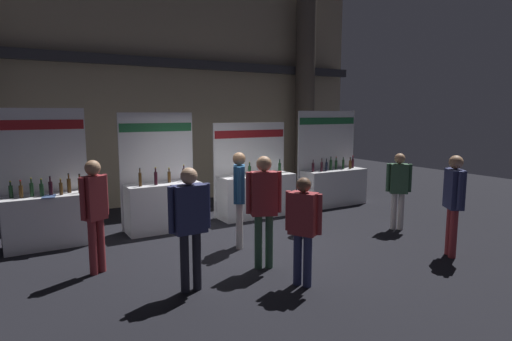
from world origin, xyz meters
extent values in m
plane|color=black|center=(0.00, 0.00, 0.00)|extent=(24.97, 24.97, 0.00)
cube|color=gray|center=(0.00, 4.42, 3.44)|extent=(12.48, 0.25, 6.89)
cube|color=#2D2D33|center=(0.00, 4.11, 3.79)|extent=(12.48, 0.20, 0.24)
cylinder|color=#51473D|center=(4.36, 3.79, 3.14)|extent=(0.60, 0.60, 6.27)
cube|color=white|center=(-3.14, 1.66, 0.49)|extent=(1.48, 0.60, 0.98)
cube|color=white|center=(-3.14, 2.00, 1.29)|extent=(1.55, 0.04, 2.57)
cube|color=maroon|center=(-3.14, 1.97, 2.26)|extent=(1.51, 0.01, 0.18)
cylinder|color=#19381E|center=(-3.70, 1.72, 1.09)|extent=(0.07, 0.07, 0.22)
cylinder|color=#19381E|center=(-3.70, 1.72, 1.23)|extent=(0.03, 0.03, 0.07)
cylinder|color=gold|center=(-3.70, 1.72, 1.27)|extent=(0.03, 0.03, 0.02)
cylinder|color=#472D14|center=(-3.54, 1.61, 1.09)|extent=(0.07, 0.07, 0.23)
cylinder|color=#472D14|center=(-3.54, 1.61, 1.24)|extent=(0.03, 0.03, 0.08)
cylinder|color=red|center=(-3.54, 1.61, 1.29)|extent=(0.03, 0.03, 0.02)
cylinder|color=#19381E|center=(-3.37, 1.64, 1.10)|extent=(0.07, 0.07, 0.25)
cylinder|color=#19381E|center=(-3.37, 1.64, 1.27)|extent=(0.03, 0.03, 0.08)
cylinder|color=gold|center=(-3.37, 1.64, 1.31)|extent=(0.03, 0.03, 0.02)
cylinder|color=#19381E|center=(-3.21, 1.59, 1.09)|extent=(0.07, 0.07, 0.23)
cylinder|color=#19381E|center=(-3.21, 1.59, 1.25)|extent=(0.03, 0.03, 0.08)
cylinder|color=gold|center=(-3.21, 1.59, 1.29)|extent=(0.03, 0.03, 0.02)
cylinder|color=black|center=(-3.07, 1.58, 1.10)|extent=(0.07, 0.07, 0.26)
cylinder|color=black|center=(-3.07, 1.58, 1.28)|extent=(0.03, 0.03, 0.09)
cylinder|color=black|center=(-3.07, 1.58, 1.33)|extent=(0.03, 0.03, 0.02)
cylinder|color=#472D14|center=(-2.90, 1.56, 1.09)|extent=(0.06, 0.06, 0.23)
cylinder|color=#472D14|center=(-2.90, 1.56, 1.23)|extent=(0.03, 0.03, 0.06)
cylinder|color=gold|center=(-2.90, 1.56, 1.27)|extent=(0.03, 0.03, 0.02)
cylinder|color=#472D14|center=(-2.74, 1.71, 1.11)|extent=(0.07, 0.07, 0.27)
cylinder|color=#472D14|center=(-2.74, 1.71, 1.29)|extent=(0.03, 0.03, 0.09)
cylinder|color=black|center=(-2.74, 1.71, 1.34)|extent=(0.03, 0.03, 0.02)
cylinder|color=#472D14|center=(-2.56, 1.61, 1.11)|extent=(0.07, 0.07, 0.28)
cylinder|color=#472D14|center=(-2.56, 1.61, 1.29)|extent=(0.03, 0.03, 0.07)
cylinder|color=black|center=(-2.56, 1.61, 1.33)|extent=(0.03, 0.03, 0.02)
cube|color=#334772|center=(-3.11, 1.48, 0.98)|extent=(0.27, 0.35, 0.01)
cube|color=white|center=(-0.94, 1.62, 0.51)|extent=(1.53, 0.60, 1.01)
cube|color=white|center=(-0.94, 1.96, 1.24)|extent=(1.61, 0.04, 2.49)
cube|color=#1E6638|center=(-0.94, 1.93, 2.18)|extent=(1.56, 0.01, 0.18)
cylinder|color=#472D14|center=(-1.44, 1.52, 1.15)|extent=(0.06, 0.06, 0.27)
cylinder|color=#472D14|center=(-1.44, 1.52, 1.33)|extent=(0.03, 0.03, 0.08)
cylinder|color=black|center=(-1.44, 1.52, 1.38)|extent=(0.03, 0.03, 0.02)
cylinder|color=black|center=(-1.12, 1.52, 1.15)|extent=(0.07, 0.07, 0.27)
cylinder|color=black|center=(-1.12, 1.52, 1.32)|extent=(0.03, 0.03, 0.08)
cylinder|color=gold|center=(-1.12, 1.52, 1.37)|extent=(0.03, 0.03, 0.02)
cylinder|color=#472D14|center=(-0.78, 1.67, 1.13)|extent=(0.07, 0.07, 0.23)
cylinder|color=#472D14|center=(-0.78, 1.67, 1.28)|extent=(0.03, 0.03, 0.07)
cylinder|color=gold|center=(-0.78, 1.67, 1.32)|extent=(0.03, 0.03, 0.02)
cylinder|color=black|center=(-0.45, 1.68, 1.15)|extent=(0.07, 0.07, 0.27)
cylinder|color=black|center=(-0.45, 1.68, 1.32)|extent=(0.03, 0.03, 0.07)
cylinder|color=gold|center=(-0.45, 1.68, 1.36)|extent=(0.03, 0.03, 0.02)
cube|color=white|center=(1.38, 1.66, 0.51)|extent=(1.86, 0.60, 1.01)
cube|color=white|center=(1.38, 2.00, 1.12)|extent=(1.96, 0.04, 2.25)
cube|color=maroon|center=(1.38, 1.98, 1.97)|extent=(1.90, 0.01, 0.18)
cylinder|color=#472D14|center=(0.76, 1.56, 1.13)|extent=(0.07, 0.07, 0.24)
cylinder|color=#472D14|center=(0.76, 1.56, 1.29)|extent=(0.03, 0.03, 0.08)
cylinder|color=gold|center=(0.76, 1.56, 1.34)|extent=(0.03, 0.03, 0.02)
cylinder|color=#19381E|center=(1.16, 1.64, 1.12)|extent=(0.07, 0.07, 0.23)
cylinder|color=#19381E|center=(1.16, 1.64, 1.28)|extent=(0.03, 0.03, 0.08)
cylinder|color=gold|center=(1.16, 1.64, 1.33)|extent=(0.03, 0.03, 0.02)
cylinder|color=#19381E|center=(1.57, 1.57, 1.15)|extent=(0.07, 0.07, 0.28)
cylinder|color=#19381E|center=(1.57, 1.57, 1.33)|extent=(0.03, 0.03, 0.08)
cylinder|color=gold|center=(1.57, 1.57, 1.37)|extent=(0.03, 0.03, 0.02)
cylinder|color=#19381E|center=(2.01, 1.65, 1.14)|extent=(0.07, 0.07, 0.25)
cylinder|color=#19381E|center=(2.01, 1.65, 1.30)|extent=(0.03, 0.03, 0.08)
cylinder|color=black|center=(2.01, 1.65, 1.35)|extent=(0.03, 0.03, 0.02)
cube|color=white|center=(3.81, 1.69, 0.48)|extent=(1.84, 0.60, 0.96)
cube|color=white|center=(3.81, 2.03, 1.26)|extent=(1.93, 0.04, 2.53)
cube|color=#1E6638|center=(3.81, 2.01, 2.26)|extent=(1.87, 0.01, 0.18)
cylinder|color=black|center=(3.07, 1.68, 1.08)|extent=(0.07, 0.07, 0.23)
cylinder|color=black|center=(3.07, 1.68, 1.23)|extent=(0.03, 0.03, 0.07)
cylinder|color=black|center=(3.07, 1.68, 1.27)|extent=(0.03, 0.03, 0.02)
cylinder|color=black|center=(3.30, 1.61, 1.09)|extent=(0.06, 0.06, 0.25)
cylinder|color=black|center=(3.30, 1.61, 1.25)|extent=(0.03, 0.03, 0.08)
cylinder|color=black|center=(3.30, 1.61, 1.30)|extent=(0.03, 0.03, 0.02)
cylinder|color=black|center=(3.48, 1.64, 1.08)|extent=(0.07, 0.07, 0.22)
cylinder|color=black|center=(3.48, 1.64, 1.23)|extent=(0.03, 0.03, 0.08)
cylinder|color=black|center=(3.48, 1.64, 1.28)|extent=(0.03, 0.03, 0.02)
cylinder|color=#19381E|center=(3.70, 1.72, 1.10)|extent=(0.07, 0.07, 0.27)
cylinder|color=#19381E|center=(3.70, 1.72, 1.27)|extent=(0.03, 0.03, 0.07)
cylinder|color=black|center=(3.70, 1.72, 1.32)|extent=(0.03, 0.03, 0.02)
cylinder|color=#19381E|center=(3.92, 1.76, 1.08)|extent=(0.07, 0.07, 0.24)
cylinder|color=#19381E|center=(3.92, 1.76, 1.24)|extent=(0.03, 0.03, 0.08)
cylinder|color=red|center=(3.92, 1.76, 1.30)|extent=(0.03, 0.03, 0.02)
cylinder|color=#19381E|center=(4.11, 1.69, 1.09)|extent=(0.06, 0.06, 0.25)
cylinder|color=#19381E|center=(4.11, 1.69, 1.24)|extent=(0.03, 0.03, 0.06)
cylinder|color=black|center=(4.11, 1.69, 1.28)|extent=(0.03, 0.03, 0.02)
cylinder|color=#472D14|center=(4.33, 1.65, 1.08)|extent=(0.08, 0.08, 0.22)
cylinder|color=#472D14|center=(4.33, 1.65, 1.22)|extent=(0.03, 0.03, 0.07)
cylinder|color=black|center=(4.33, 1.65, 1.27)|extent=(0.03, 0.03, 0.02)
cylinder|color=black|center=(4.52, 1.76, 1.08)|extent=(0.07, 0.07, 0.24)
cylinder|color=black|center=(4.52, 1.76, 1.24)|extent=(0.03, 0.03, 0.08)
cylinder|color=red|center=(4.52, 1.76, 1.29)|extent=(0.03, 0.03, 0.02)
cylinder|color=slate|center=(1.47, -0.09, 0.32)|extent=(0.33, 0.33, 0.63)
torus|color=black|center=(1.47, -0.09, 0.64)|extent=(0.32, 0.32, 0.02)
cylinder|color=silver|center=(3.34, -0.78, 0.40)|extent=(0.12, 0.12, 0.79)
cylinder|color=silver|center=(3.46, -0.87, 0.40)|extent=(0.12, 0.12, 0.79)
cube|color=#33563D|center=(3.40, -0.82, 1.10)|extent=(0.43, 0.41, 0.63)
sphere|color=tan|center=(3.40, -0.82, 1.53)|extent=(0.22, 0.22, 0.22)
cylinder|color=#33563D|center=(3.23, -0.68, 1.12)|extent=(0.08, 0.08, 0.59)
cylinder|color=#33563D|center=(3.57, -0.97, 1.12)|extent=(0.08, 0.08, 0.59)
cylinder|color=#33563D|center=(-0.33, -1.28, 0.44)|extent=(0.12, 0.12, 0.88)
cylinder|color=#33563D|center=(-0.17, -1.34, 0.44)|extent=(0.12, 0.12, 0.88)
cube|color=maroon|center=(-0.25, -1.31, 1.22)|extent=(0.46, 0.35, 0.69)
sphere|color=tan|center=(-0.25, -1.31, 1.70)|extent=(0.24, 0.24, 0.24)
cylinder|color=maroon|center=(-0.48, -1.22, 1.24)|extent=(0.08, 0.08, 0.66)
cylinder|color=maroon|center=(-0.02, -1.39, 1.24)|extent=(0.08, 0.08, 0.66)
cylinder|color=silver|center=(-0.13, -0.26, 0.43)|extent=(0.12, 0.12, 0.86)
cylinder|color=silver|center=(-0.05, -0.11, 0.43)|extent=(0.12, 0.12, 0.86)
cube|color=navy|center=(-0.09, -0.19, 1.20)|extent=(0.36, 0.43, 0.68)
sphere|color=#8C6647|center=(-0.09, -0.19, 1.66)|extent=(0.24, 0.24, 0.24)
cylinder|color=navy|center=(-0.20, -0.39, 1.21)|extent=(0.08, 0.08, 0.64)
cylinder|color=navy|center=(0.02, 0.02, 1.21)|extent=(0.08, 0.08, 0.64)
cylinder|color=navy|center=(-0.16, -2.11, 0.38)|extent=(0.12, 0.12, 0.77)
cylinder|color=navy|center=(-0.08, -2.24, 0.38)|extent=(0.12, 0.12, 0.77)
cube|color=maroon|center=(-0.12, -2.17, 1.07)|extent=(0.39, 0.45, 0.61)
sphere|color=brown|center=(-0.12, -2.17, 1.48)|extent=(0.21, 0.21, 0.21)
cylinder|color=maroon|center=(-0.24, -1.97, 1.08)|extent=(0.08, 0.08, 0.58)
cylinder|color=maroon|center=(0.00, -2.38, 1.08)|extent=(0.08, 0.08, 0.58)
cylinder|color=maroon|center=(2.81, -2.54, 0.43)|extent=(0.12, 0.12, 0.85)
cylinder|color=maroon|center=(2.91, -2.40, 0.43)|extent=(0.12, 0.12, 0.85)
cube|color=navy|center=(2.86, -2.47, 1.19)|extent=(0.42, 0.46, 0.68)
sphere|color=tan|center=(2.86, -2.47, 1.65)|extent=(0.23, 0.23, 0.23)
cylinder|color=navy|center=(2.72, -2.68, 1.21)|extent=(0.08, 0.08, 0.64)
cylinder|color=navy|center=(3.01, -2.27, 1.21)|extent=(0.08, 0.08, 0.64)
cylinder|color=maroon|center=(-2.53, -0.14, 0.43)|extent=(0.12, 0.12, 0.86)
cylinder|color=maroon|center=(-2.66, -0.21, 0.43)|extent=(0.12, 0.12, 0.86)
cube|color=maroon|center=(-2.59, -0.17, 1.20)|extent=(0.38, 0.33, 0.68)
sphere|color=tan|center=(-2.59, -0.17, 1.66)|extent=(0.24, 0.24, 0.24)
cylinder|color=maroon|center=(-2.41, -0.08, 1.21)|extent=(0.08, 0.08, 0.64)
cylinder|color=maroon|center=(-2.78, -0.27, 1.21)|extent=(0.08, 0.08, 0.64)
cylinder|color=#23232D|center=(-1.67, -1.54, 0.42)|extent=(0.12, 0.12, 0.84)
cylinder|color=#23232D|center=(-1.49, -1.53, 0.42)|extent=(0.12, 0.12, 0.84)
cube|color=navy|center=(-1.58, -1.54, 1.18)|extent=(0.45, 0.25, 0.67)
sphere|color=tan|center=(-1.58, -1.54, 1.64)|extent=(0.23, 0.23, 0.23)
cylinder|color=navy|center=(-1.85, -1.54, 1.20)|extent=(0.08, 0.08, 0.64)
cylinder|color=navy|center=(-1.31, -1.53, 1.20)|extent=(0.08, 0.08, 0.64)
camera|label=1|loc=(-3.62, -6.82, 2.49)|focal=29.32mm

